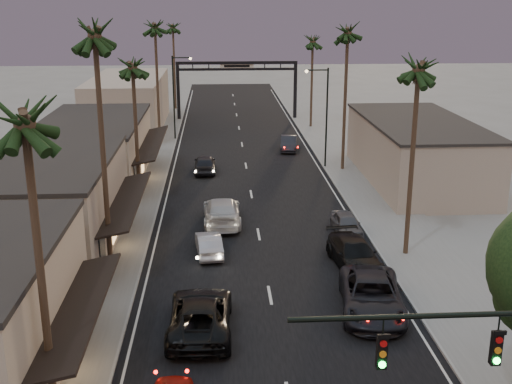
{
  "coord_description": "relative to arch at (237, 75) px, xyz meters",
  "views": [
    {
      "loc": [
        -2.58,
        -11.24,
        14.79
      ],
      "look_at": [
        -0.09,
        29.33,
        2.5
      ],
      "focal_mm": 45.0,
      "sensor_mm": 36.0,
      "label": 1
    }
  ],
  "objects": [
    {
      "name": "oncoming_silver",
      "position": [
        -3.21,
        -45.19,
        -4.87
      ],
      "size": [
        1.82,
        4.14,
        1.32
      ],
      "primitive_type": "imported",
      "rotation": [
        0.0,
        0.0,
        3.25
      ],
      "color": "#9F9EA3",
      "rests_on": "ground"
    },
    {
      "name": "road",
      "position": [
        0.0,
        -25.0,
        -5.53
      ],
      "size": [
        14.0,
        120.0,
        0.02
      ],
      "primitive_type": "cube",
      "color": "black",
      "rests_on": "ground"
    },
    {
      "name": "palm_rc",
      "position": [
        8.6,
        -6.0,
        4.94
      ],
      "size": [
        3.2,
        3.2,
        12.2
      ],
      "color": "#38281C",
      "rests_on": "ground"
    },
    {
      "name": "palm_rb",
      "position": [
        8.6,
        -26.0,
        6.88
      ],
      "size": [
        3.2,
        3.2,
        14.2
      ],
      "color": "#38281C",
      "rests_on": "ground"
    },
    {
      "name": "palm_ld",
      "position": [
        -8.6,
        -15.0,
        6.88
      ],
      "size": [
        3.2,
        3.2,
        14.2
      ],
      "color": "#38281C",
      "rests_on": "ground"
    },
    {
      "name": "streetlight_left",
      "position": [
        -6.92,
        -12.0,
        -0.2
      ],
      "size": [
        2.13,
        0.3,
        9.0
      ],
      "color": "black",
      "rests_on": "ground"
    },
    {
      "name": "storefront_far",
      "position": [
        -13.0,
        -28.0,
        -3.03
      ],
      "size": [
        8.0,
        16.0,
        5.0
      ],
      "primitive_type": "cube",
      "color": "#BEAA91",
      "rests_on": "ground"
    },
    {
      "name": "building_right",
      "position": [
        14.0,
        -30.0,
        -3.03
      ],
      "size": [
        8.0,
        18.0,
        5.0
      ],
      "primitive_type": "cube",
      "color": "gray",
      "rests_on": "ground"
    },
    {
      "name": "palm_lb",
      "position": [
        -8.6,
        -48.0,
        7.85
      ],
      "size": [
        3.2,
        3.2,
        15.2
      ],
      "color": "#38281C",
      "rests_on": "ground"
    },
    {
      "name": "sidewalk_left",
      "position": [
        -9.5,
        -18.0,
        -5.47
      ],
      "size": [
        5.0,
        92.0,
        0.12
      ],
      "primitive_type": "cube",
      "color": "slate",
      "rests_on": "ground"
    },
    {
      "name": "sidewalk_right",
      "position": [
        9.5,
        -18.0,
        -5.47
      ],
      "size": [
        5.0,
        92.0,
        0.12
      ],
      "primitive_type": "cube",
      "color": "slate",
      "rests_on": "ground"
    },
    {
      "name": "curbside_far",
      "position": [
        4.61,
        -18.06,
        -4.81
      ],
      "size": [
        2.09,
        4.58,
        1.46
      ],
      "primitive_type": "imported",
      "rotation": [
        0.0,
        0.0,
        -0.13
      ],
      "color": "black",
      "rests_on": "ground"
    },
    {
      "name": "oncoming_white",
      "position": [
        -2.37,
        -39.69,
        -4.65
      ],
      "size": [
        2.56,
        6.12,
        1.77
      ],
      "primitive_type": "imported",
      "rotation": [
        0.0,
        0.0,
        3.16
      ],
      "color": "#B1B1B1",
      "rests_on": "ground"
    },
    {
      "name": "palm_ra",
      "position": [
        8.6,
        -46.0,
        5.91
      ],
      "size": [
        3.2,
        3.2,
        13.2
      ],
      "color": "#38281C",
      "rests_on": "ground"
    },
    {
      "name": "streetlight_right",
      "position": [
        6.92,
        -25.0,
        -0.2
      ],
      "size": [
        2.13,
        0.3,
        9.0
      ],
      "color": "black",
      "rests_on": "ground"
    },
    {
      "name": "oncoming_pickup",
      "position": [
        -3.5,
        -54.56,
        -4.68
      ],
      "size": [
        3.01,
        6.24,
        1.71
      ],
      "primitive_type": "imported",
      "rotation": [
        0.0,
        0.0,
        3.11
      ],
      "color": "black",
      "rests_on": "ground"
    },
    {
      "name": "palm_lc",
      "position": [
        -8.6,
        -34.0,
        4.94
      ],
      "size": [
        3.2,
        3.2,
        12.2
      ],
      "color": "#38281C",
      "rests_on": "ground"
    },
    {
      "name": "curbside_near",
      "position": [
        4.81,
        -53.14,
        -4.65
      ],
      "size": [
        3.75,
        6.67,
        1.76
      ],
      "primitive_type": "imported",
      "rotation": [
        0.0,
        0.0,
        -0.14
      ],
      "color": "black",
      "rests_on": "ground"
    },
    {
      "name": "palm_far",
      "position": [
        -8.3,
        8.0,
        5.91
      ],
      "size": [
        3.2,
        3.2,
        13.2
      ],
      "color": "#38281C",
      "rests_on": "ground"
    },
    {
      "name": "palm_la",
      "position": [
        -8.6,
        -61.0,
        5.91
      ],
      "size": [
        3.2,
        3.2,
        13.2
      ],
      "color": "#38281C",
      "rests_on": "ground"
    },
    {
      "name": "curbside_black",
      "position": [
        5.11,
        -47.64,
        -4.73
      ],
      "size": [
        2.8,
        5.75,
        1.61
      ],
      "primitive_type": "imported",
      "rotation": [
        0.0,
        0.0,
        0.1
      ],
      "color": "black",
      "rests_on": "ground"
    },
    {
      "name": "storefront_mid",
      "position": [
        -13.0,
        -44.0,
        -2.78
      ],
      "size": [
        8.0,
        14.0,
        5.5
      ],
      "primitive_type": "cube",
      "color": "gray",
      "rests_on": "ground"
    },
    {
      "name": "storefront_dist",
      "position": [
        -13.0,
        -5.0,
        -2.53
      ],
      "size": [
        8.0,
        20.0,
        6.0
      ],
      "primitive_type": "cube",
      "color": "gray",
      "rests_on": "ground"
    },
    {
      "name": "arch",
      "position": [
        0.0,
        0.0,
        0.0
      ],
      "size": [
        15.2,
        0.4,
        7.27
      ],
      "color": "black",
      "rests_on": "ground"
    },
    {
      "name": "ground",
      "position": [
        0.0,
        -30.0,
        -5.53
      ],
      "size": [
        200.0,
        200.0,
        0.0
      ],
      "primitive_type": "plane",
      "color": "slate",
      "rests_on": "ground"
    },
    {
      "name": "curbside_grey",
      "position": [
        5.75,
        -42.14,
        -4.86
      ],
      "size": [
        1.76,
        4.02,
        1.35
      ],
      "primitive_type": "imported",
      "rotation": [
        0.0,
        0.0,
        0.04
      ],
      "color": "#45464A",
      "rests_on": "ground"
    },
    {
      "name": "oncoming_dgrey",
      "position": [
        -3.73,
        -26.09,
        -4.75
      ],
      "size": [
        1.9,
        4.63,
        1.57
      ],
      "primitive_type": "imported",
      "rotation": [
        0.0,
        0.0,
        3.15
      ],
      "color": "black",
      "rests_on": "ground"
    }
  ]
}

